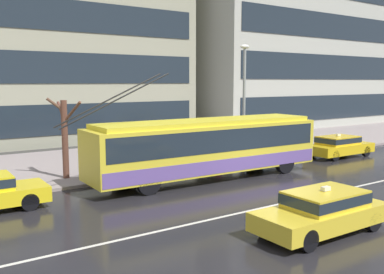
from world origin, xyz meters
The scene contains 12 objects.
ground_plane centered at (0.00, 0.00, 0.00)m, with size 160.00×160.00×0.00m, color #232226.
sidewalk_slab centered at (0.00, 10.35, 0.07)m, with size 80.00×10.00×0.14m, color gray.
lane_centre_line centered at (0.00, -1.20, 0.00)m, with size 72.00×0.14×0.01m, color silver.
trolleybus centered at (-1.22, 3.75, 1.53)m, with size 12.76×2.79×4.88m.
taxi_oncoming_near centered at (-2.75, -4.06, 0.70)m, with size 4.40×1.83×1.39m.
taxi_ahead_of_bus centered at (8.84, 4.02, 0.70)m, with size 4.45×1.89×1.39m.
pedestrian_at_shelter centered at (2.76, 7.93, 1.75)m, with size 1.56×1.56×1.97m.
pedestrian_approaching_curb centered at (1.12, 6.56, 1.64)m, with size 1.20×1.20×1.93m.
pedestrian_walking_past centered at (-4.80, 6.56, 1.64)m, with size 1.35×1.35×1.89m.
street_lamp centered at (2.99, 6.06, 3.95)m, with size 0.60×0.32×6.41m.
street_tree_bare centered at (-6.85, 7.08, 2.19)m, with size 1.18×2.08×3.67m.
office_tower_corner_right centered at (21.63, 21.72, 9.75)m, with size 24.88×14.71×19.48m.
Camera 1 is at (-13.11, -12.19, 4.51)m, focal length 40.43 mm.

